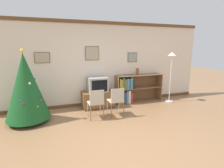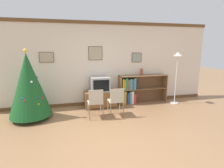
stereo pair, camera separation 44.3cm
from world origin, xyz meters
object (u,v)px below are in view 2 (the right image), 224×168
Objects in this scene: folding_chair_left at (96,102)px; bookshelf at (135,90)px; christmas_tree at (29,85)px; standing_lamp at (177,65)px; vase at (142,72)px; folding_chair_right at (116,100)px; tv_console at (100,99)px; television at (100,84)px.

folding_chair_left is 1.81m from bookshelf.
christmas_tree is 1.80m from folding_chair_left.
standing_lamp reaches higher than bookshelf.
christmas_tree reaches higher than bookshelf.
vase reaches higher than bookshelf.
folding_chair_left is at bearing 180.00° from folding_chair_right.
tv_console is 0.49m from television.
television is (0.00, -0.00, 0.49)m from tv_console.
bookshelf is (1.21, 0.09, -0.28)m from television.
standing_lamp is (1.33, -0.35, 0.87)m from bookshelf.
folding_chair_right is 1.68m from vase.
standing_lamp is at bearing 3.02° from christmas_tree.
bookshelf is at bearing 165.11° from standing_lamp.
folding_chair_left is at bearing -166.87° from standing_lamp.
folding_chair_left is 3.03m from standing_lamp.
christmas_tree is 2.27× the size of folding_chair_left.
folding_chair_left is at bearing -107.22° from tv_console.
tv_console is at bearing 174.12° from standing_lamp.
bookshelf is (0.93, 1.01, -0.01)m from folding_chair_right.
folding_chair_left is 0.57m from folding_chair_right.
folding_chair_left is at bearing -14.03° from christmas_tree.
vase is (3.43, 0.62, 0.15)m from christmas_tree.
bookshelf is at bearing 47.60° from folding_chair_right.
christmas_tree reaches higher than vase.
tv_console is 1.21× the size of folding_chair_right.
television is 2.62m from standing_lamp.
vase reaches higher than tv_console.
bookshelf is at bearing 34.10° from folding_chair_left.
bookshelf reaches higher than folding_chair_right.
tv_console is at bearing -175.44° from vase.
christmas_tree is 2.27× the size of folding_chair_right.
christmas_tree is 2.14m from tv_console.
television is 1.00m from folding_chair_right.
christmas_tree is at bearing -169.81° from vase.
television is 0.35× the size of bookshelf.
christmas_tree is 3.49m from vase.
bookshelf is 7.33× the size of vase.
standing_lamp reaches higher than vase.
folding_chair_right is 0.49× the size of bookshelf.
folding_chair_right reaches higher than tv_console.
folding_chair_right is at bearing -163.70° from standing_lamp.
vase reaches higher than folding_chair_left.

